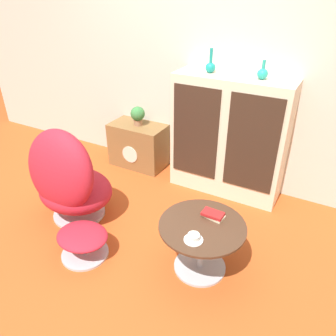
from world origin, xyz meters
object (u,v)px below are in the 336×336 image
vase_inner_left (263,73)px  book_stack (213,215)px  egg_chair (68,181)px  vase_leftmost (210,66)px  tv_console (138,145)px  coffee_table (201,240)px  ottoman (83,239)px  teacup (194,238)px  potted_plant (138,115)px  sideboard (229,137)px

vase_inner_left → book_stack: 1.31m
vase_inner_left → egg_chair: bearing=-138.2°
vase_leftmost → egg_chair: bearing=-125.1°
egg_chair → book_stack: size_ratio=5.46×
tv_console → coffee_table: size_ratio=1.01×
ottoman → vase_leftmost: bearing=74.5°
teacup → tv_console: bearing=134.7°
vase_inner_left → book_stack: vase_inner_left is taller
egg_chair → vase_inner_left: size_ratio=5.68×
coffee_table → potted_plant: size_ratio=2.93×
sideboard → book_stack: size_ratio=7.05×
sideboard → ottoman: size_ratio=2.83×
vase_leftmost → tv_console: bearing=179.7°
tv_console → coffee_table: 1.75m
sideboard → vase_leftmost: (-0.24, 0.00, 0.66)m
vase_leftmost → book_stack: bearing=-64.2°
book_stack → teacup: bearing=-94.1°
teacup → sideboard: bearing=100.2°
coffee_table → vase_inner_left: (0.01, 1.15, 0.97)m
sideboard → egg_chair: (-1.05, -1.15, -0.19)m
sideboard → teacup: 1.35m
ottoman → vase_leftmost: 1.88m
egg_chair → book_stack: bearing=5.5°
sideboard → egg_chair: bearing=-132.4°
egg_chair → vase_leftmost: (0.81, 1.16, 0.85)m
vase_inner_left → coffee_table: bearing=-90.6°
ottoman → vase_leftmost: vase_leftmost is taller
coffee_table → vase_leftmost: vase_leftmost is taller
coffee_table → vase_leftmost: bearing=112.1°
egg_chair → potted_plant: (-0.02, 1.16, 0.23)m
egg_chair → coffee_table: bearing=0.2°
vase_leftmost → teacup: bearing=-70.2°
egg_chair → potted_plant: egg_chair is taller
tv_console → vase_leftmost: (0.84, -0.00, 1.00)m
sideboard → vase_inner_left: (0.24, 0.00, 0.65)m
coffee_table → egg_chair: bearing=-179.8°
coffee_table → ottoman: bearing=-159.8°
tv_console → teacup: 1.89m
egg_chair → vase_inner_left: (1.29, 1.16, 0.84)m
potted_plant → teacup: (1.31, -1.33, -0.19)m
sideboard → coffee_table: sideboard is taller
vase_inner_left → potted_plant: bearing=179.8°
coffee_table → teacup: (0.01, -0.17, 0.16)m
tv_console → egg_chair: bearing=-88.6°
teacup → potted_plant: bearing=134.5°
tv_console → book_stack: size_ratio=3.78×
sideboard → tv_console: bearing=179.5°
vase_inner_left → teacup: 1.55m
vase_inner_left → ottoman: bearing=-121.0°
sideboard → vase_inner_left: 0.69m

